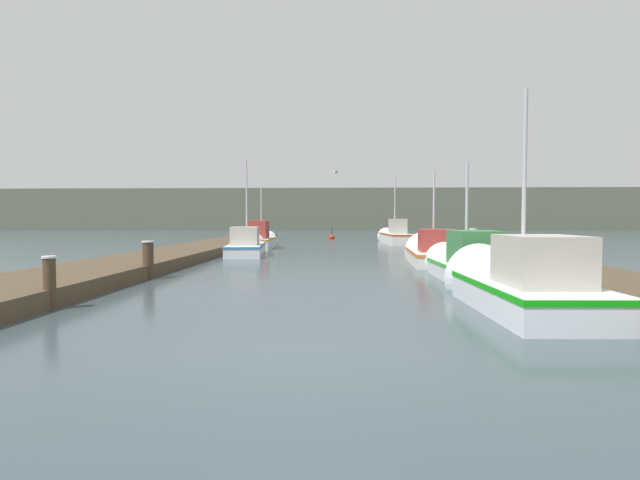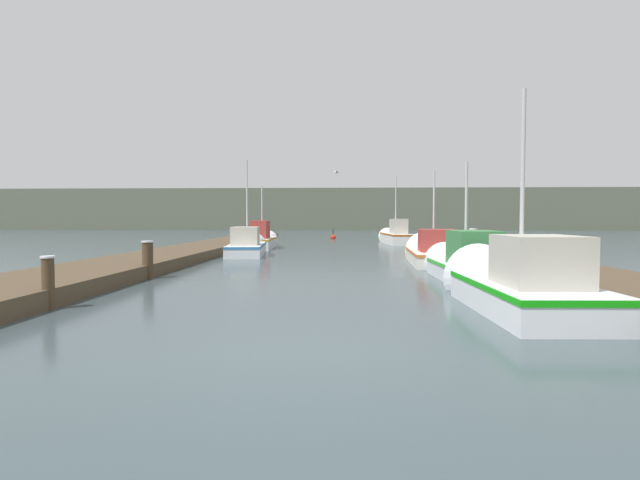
{
  "view_description": "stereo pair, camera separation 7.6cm",
  "coord_description": "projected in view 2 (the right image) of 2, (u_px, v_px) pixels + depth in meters",
  "views": [
    {
      "loc": [
        0.48,
        -5.84,
        1.74
      ],
      "look_at": [
        -0.35,
        13.08,
        0.88
      ],
      "focal_mm": 28.0,
      "sensor_mm": 36.0,
      "label": 1
    },
    {
      "loc": [
        0.55,
        -5.83,
        1.74
      ],
      "look_at": [
        -0.35,
        13.08,
        0.88
      ],
      "focal_mm": 28.0,
      "sensor_mm": 36.0,
      "label": 2
    }
  ],
  "objects": [
    {
      "name": "ground_plane",
      "position": [
        297.0,
        364.0,
        5.93
      ],
      "size": [
        200.0,
        200.0,
        0.0
      ],
      "color": "#38474C"
    },
    {
      "name": "dock_left",
      "position": [
        187.0,
        252.0,
        22.19
      ],
      "size": [
        2.89,
        40.0,
        0.39
      ],
      "color": "#4C3D2B",
      "rests_on": "ground_plane"
    },
    {
      "name": "dock_right",
      "position": [
        479.0,
        253.0,
        21.58
      ],
      "size": [
        2.89,
        40.0,
        0.39
      ],
      "color": "#4C3D2B",
      "rests_on": "ground_plane"
    },
    {
      "name": "distant_shore_ridge",
      "position": [
        340.0,
        210.0,
        75.14
      ],
      "size": [
        120.0,
        16.0,
        5.74
      ],
      "color": "#565B4C",
      "rests_on": "ground_plane"
    },
    {
      "name": "fishing_boat_0",
      "position": [
        514.0,
        284.0,
        9.72
      ],
      "size": [
        1.93,
        4.99,
        4.67
      ],
      "rotation": [
        0.0,
        0.0,
        0.04
      ],
      "color": "silver",
      "rests_on": "ground_plane"
    },
    {
      "name": "fishing_boat_1",
      "position": [
        464.0,
        264.0,
        14.09
      ],
      "size": [
        1.6,
        4.92,
        3.73
      ],
      "rotation": [
        0.0,
        0.0,
        0.03
      ],
      "color": "silver",
      "rests_on": "ground_plane"
    },
    {
      "name": "fishing_boat_2",
      "position": [
        432.0,
        252.0,
        19.65
      ],
      "size": [
        2.02,
        5.93,
        4.12
      ],
      "rotation": [
        0.0,
        0.0,
        -0.05
      ],
      "color": "silver",
      "rests_on": "ground_plane"
    },
    {
      "name": "fishing_boat_3",
      "position": [
        248.0,
        246.0,
        23.57
      ],
      "size": [
        2.06,
        5.72,
        4.87
      ],
      "rotation": [
        0.0,
        0.0,
        0.1
      ],
      "color": "silver",
      "rests_on": "ground_plane"
    },
    {
      "name": "fishing_boat_4",
      "position": [
        262.0,
        239.0,
        28.65
      ],
      "size": [
        1.45,
        5.15,
        3.84
      ],
      "rotation": [
        0.0,
        0.0,
        0.02
      ],
      "color": "silver",
      "rests_on": "ground_plane"
    },
    {
      "name": "fishing_boat_5",
      "position": [
        395.0,
        236.0,
        33.24
      ],
      "size": [
        1.85,
        6.25,
        4.82
      ],
      "rotation": [
        0.0,
        0.0,
        0.08
      ],
      "color": "silver",
      "rests_on": "ground_plane"
    },
    {
      "name": "mooring_piling_0",
      "position": [
        148.0,
        260.0,
        14.18
      ],
      "size": [
        0.35,
        0.35,
        1.08
      ],
      "color": "#473523",
      "rests_on": "ground_plane"
    },
    {
      "name": "mooring_piling_1",
      "position": [
        48.0,
        282.0,
        9.43
      ],
      "size": [
        0.26,
        0.26,
        1.02
      ],
      "color": "#473523",
      "rests_on": "ground_plane"
    },
    {
      "name": "mooring_piling_2",
      "position": [
        473.0,
        249.0,
        16.61
      ],
      "size": [
        0.26,
        0.26,
        1.38
      ],
      "color": "#473523",
      "rests_on": "ground_plane"
    },
    {
      "name": "channel_buoy",
      "position": [
        333.0,
        237.0,
        40.41
      ],
      "size": [
        0.45,
        0.45,
        0.95
      ],
      "color": "red",
      "rests_on": "ground_plane"
    },
    {
      "name": "seagull_lead",
      "position": [
        337.0,
        172.0,
        25.8
      ],
      "size": [
        0.29,
        0.56,
        0.12
      ],
      "rotation": [
        0.0,
        0.0,
        1.68
      ],
      "color": "white"
    }
  ]
}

